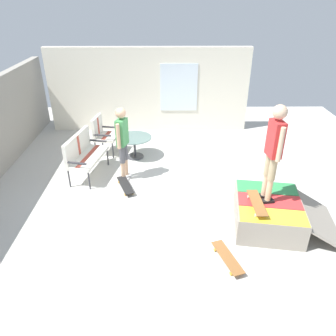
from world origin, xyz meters
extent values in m
cube|color=beige|center=(0.00, 0.00, -0.05)|extent=(12.00, 12.00, 0.10)
cube|color=silver|center=(3.80, 0.50, 1.25)|extent=(0.20, 6.00, 2.49)
cube|color=silver|center=(3.69, -0.40, 1.35)|extent=(0.03, 1.10, 1.40)
cube|color=gray|center=(-1.06, -1.89, 0.26)|extent=(1.55, 1.37, 0.51)
cube|color=yellow|center=(-1.52, -1.82, 0.52)|extent=(0.61, 1.19, 0.01)
cube|color=red|center=(-1.06, -1.89, 0.52)|extent=(0.61, 1.19, 0.01)
cube|color=#338C4C|center=(-0.60, -1.96, 0.52)|extent=(0.61, 1.19, 0.01)
cylinder|color=#B2B2B7|center=(-0.97, -1.34, 0.49)|extent=(1.32, 0.25, 0.05)
cube|color=gray|center=(-1.20, -2.79, 0.23)|extent=(1.44, 0.93, 0.43)
cylinder|color=#38383D|center=(0.20, 1.69, 0.22)|extent=(0.04, 0.04, 0.44)
cylinder|color=#38383D|center=(1.34, 1.46, 0.22)|extent=(0.04, 0.04, 0.44)
cylinder|color=#38383D|center=(0.29, 2.15, 0.22)|extent=(0.04, 0.04, 0.44)
cylinder|color=#38383D|center=(1.44, 1.92, 0.22)|extent=(0.04, 0.04, 0.44)
cube|color=silver|center=(0.82, 1.80, 0.48)|extent=(1.33, 0.78, 0.08)
cube|color=#B74738|center=(0.82, 1.80, 0.52)|extent=(1.21, 0.34, 0.00)
cube|color=silver|center=(0.86, 2.03, 0.77)|extent=(1.24, 0.32, 0.50)
cube|color=#B74738|center=(0.86, 2.03, 0.77)|extent=(0.11, 0.10, 0.46)
cube|color=#38383D|center=(0.22, 1.92, 0.64)|extent=(0.13, 0.47, 0.04)
cube|color=#38383D|center=(1.41, 1.69, 0.64)|extent=(0.13, 0.47, 0.04)
cylinder|color=#38383D|center=(1.73, 1.38, 0.22)|extent=(0.04, 0.04, 0.44)
cylinder|color=#38383D|center=(2.26, 1.29, 0.22)|extent=(0.04, 0.04, 0.44)
cylinder|color=#38383D|center=(1.81, 1.85, 0.22)|extent=(0.04, 0.04, 0.44)
cylinder|color=#38383D|center=(2.34, 1.76, 0.22)|extent=(0.04, 0.04, 0.44)
cube|color=silver|center=(2.03, 1.57, 0.48)|extent=(0.70, 0.64, 0.08)
cube|color=#B74738|center=(2.03, 1.57, 0.52)|extent=(0.59, 0.19, 0.00)
cube|color=silver|center=(2.07, 1.80, 0.77)|extent=(0.62, 0.18, 0.50)
cube|color=#B74738|center=(2.07, 1.80, 0.77)|extent=(0.11, 0.10, 0.46)
cube|color=#38383D|center=(1.75, 1.62, 0.64)|extent=(0.12, 0.47, 0.04)
cube|color=#38383D|center=(2.32, 1.52, 0.64)|extent=(0.12, 0.47, 0.04)
cylinder|color=#38383D|center=(1.79, 0.81, 0.28)|extent=(0.06, 0.06, 0.55)
cylinder|color=#38383D|center=(1.79, 0.81, 0.01)|extent=(0.44, 0.44, 0.03)
cylinder|color=slate|center=(1.79, 0.81, 0.56)|extent=(0.90, 0.90, 0.02)
cube|color=silver|center=(0.61, 0.99, 0.03)|extent=(0.17, 0.26, 0.05)
cylinder|color=tan|center=(0.61, 0.99, 0.25)|extent=(0.10, 0.10, 0.40)
cylinder|color=#4C4C51|center=(0.61, 0.99, 0.66)|extent=(0.13, 0.13, 0.40)
cube|color=silver|center=(0.77, 0.94, 0.03)|extent=(0.17, 0.26, 0.05)
cylinder|color=tan|center=(0.77, 0.94, 0.25)|extent=(0.10, 0.10, 0.40)
cylinder|color=#4C4C51|center=(0.77, 0.94, 0.66)|extent=(0.13, 0.13, 0.40)
cube|color=#3F8C4C|center=(0.69, 0.96, 1.16)|extent=(0.36, 0.26, 0.60)
sphere|color=tan|center=(0.69, 0.96, 1.60)|extent=(0.23, 0.23, 0.23)
cylinder|color=tan|center=(0.50, 1.02, 1.14)|extent=(0.08, 0.08, 0.57)
cylinder|color=tan|center=(0.88, 0.90, 1.14)|extent=(0.08, 0.08, 0.57)
cube|color=black|center=(-1.11, -1.82, 0.55)|extent=(0.14, 0.25, 0.05)
cylinder|color=beige|center=(-1.11, -1.82, 0.79)|extent=(0.10, 0.10, 0.42)
cylinder|color=tan|center=(-1.11, -1.82, 1.21)|extent=(0.13, 0.13, 0.42)
cube|color=black|center=(-0.94, -1.80, 0.55)|extent=(0.14, 0.25, 0.05)
cylinder|color=beige|center=(-0.94, -1.80, 0.79)|extent=(0.10, 0.10, 0.42)
cylinder|color=tan|center=(-0.94, -1.80, 1.21)|extent=(0.13, 0.13, 0.42)
cube|color=red|center=(-1.02, -1.81, 1.73)|extent=(0.34, 0.22, 0.63)
sphere|color=beige|center=(-1.02, -1.81, 2.20)|extent=(0.24, 0.24, 0.24)
cylinder|color=beige|center=(-1.22, -1.84, 1.71)|extent=(0.08, 0.08, 0.59)
cylinder|color=beige|center=(-0.82, -1.79, 1.71)|extent=(0.08, 0.08, 0.59)
cube|color=black|center=(0.22, 0.90, 0.09)|extent=(0.82, 0.47, 0.02)
cylinder|color=gold|center=(0.51, 0.93, 0.03)|extent=(0.06, 0.05, 0.06)
cylinder|color=gold|center=(0.45, 1.08, 0.03)|extent=(0.06, 0.05, 0.06)
cylinder|color=gold|center=(-0.02, 0.73, 0.03)|extent=(0.06, 0.05, 0.06)
cylinder|color=gold|center=(-0.07, 0.88, 0.03)|extent=(0.06, 0.05, 0.06)
cube|color=brown|center=(-2.03, -0.99, 0.09)|extent=(0.82, 0.44, 0.02)
cylinder|color=gold|center=(-1.74, -0.98, 0.03)|extent=(0.06, 0.05, 0.06)
cylinder|color=gold|center=(-1.79, -0.83, 0.03)|extent=(0.06, 0.05, 0.06)
cylinder|color=gold|center=(-2.27, -1.16, 0.03)|extent=(0.06, 0.05, 0.06)
cylinder|color=gold|center=(-2.32, -1.00, 0.03)|extent=(0.06, 0.05, 0.06)
cube|color=brown|center=(-1.25, -1.60, 0.62)|extent=(0.80, 0.21, 0.01)
cylinder|color=silver|center=(-0.97, -1.68, 0.55)|extent=(0.06, 0.03, 0.06)
cylinder|color=silver|center=(-0.97, -1.52, 0.55)|extent=(0.06, 0.03, 0.06)
cylinder|color=silver|center=(-1.53, -1.68, 0.55)|extent=(0.06, 0.03, 0.06)
cylinder|color=silver|center=(-1.53, -1.52, 0.55)|extent=(0.06, 0.03, 0.06)
camera|label=1|loc=(-5.95, 0.01, 3.88)|focal=34.75mm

